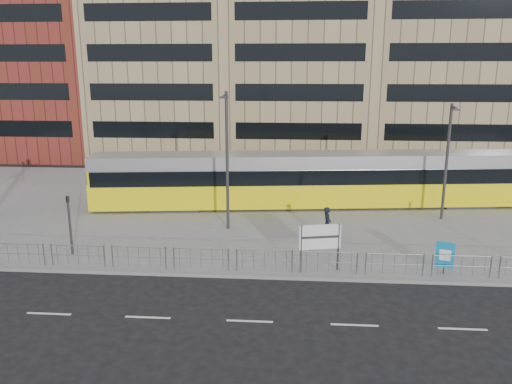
# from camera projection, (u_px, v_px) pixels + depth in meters

# --- Properties ---
(ground) EXTENTS (120.00, 120.00, 0.00)m
(ground) POSITION_uv_depth(u_px,v_px,m) (214.00, 277.00, 23.21)
(ground) COLOR black
(ground) RESTS_ON ground
(plaza) EXTENTS (64.00, 24.00, 0.15)m
(plaza) POSITION_uv_depth(u_px,v_px,m) (241.00, 206.00, 34.80)
(plaza) COLOR slate
(plaza) RESTS_ON ground
(kerb) EXTENTS (64.00, 0.25, 0.17)m
(kerb) POSITION_uv_depth(u_px,v_px,m) (215.00, 275.00, 23.24)
(kerb) COLOR gray
(kerb) RESTS_ON ground
(building_row) EXTENTS (70.40, 18.40, 31.20)m
(building_row) POSITION_uv_depth(u_px,v_px,m) (276.00, 34.00, 53.10)
(building_row) COLOR maroon
(building_row) RESTS_ON ground
(pedestrian_barrier) EXTENTS (32.07, 0.07, 1.10)m
(pedestrian_barrier) POSITION_uv_depth(u_px,v_px,m) (258.00, 255.00, 23.31)
(pedestrian_barrier) COLOR gray
(pedestrian_barrier) RESTS_ON plaza
(road_markings) EXTENTS (62.00, 0.12, 0.01)m
(road_markings) POSITION_uv_depth(u_px,v_px,m) (224.00, 320.00, 19.27)
(road_markings) COLOR white
(road_markings) RESTS_ON ground
(tram) EXTENTS (31.27, 6.59, 3.67)m
(tram) POSITION_uv_depth(u_px,v_px,m) (322.00, 180.00, 34.27)
(tram) COLOR yellow
(tram) RESTS_ON plaza
(station_sign) EXTENTS (1.96, 0.49, 2.28)m
(station_sign) POSITION_uv_depth(u_px,v_px,m) (320.00, 239.00, 23.21)
(station_sign) COLOR #2D2D30
(station_sign) RESTS_ON plaza
(ad_panel) EXTENTS (0.82, 0.28, 1.56)m
(ad_panel) POSITION_uv_depth(u_px,v_px,m) (445.00, 255.00, 23.01)
(ad_panel) COLOR #2D2D30
(ad_panel) RESTS_ON plaza
(pedestrian) EXTENTS (0.48, 0.71, 1.90)m
(pedestrian) POSITION_uv_depth(u_px,v_px,m) (327.00, 224.00, 27.56)
(pedestrian) COLOR black
(pedestrian) RESTS_ON plaza
(traffic_light_west) EXTENTS (0.19, 0.22, 3.10)m
(traffic_light_west) POSITION_uv_depth(u_px,v_px,m) (69.00, 218.00, 25.18)
(traffic_light_west) COLOR #2D2D30
(traffic_light_west) RESTS_ON plaza
(lamp_post_west) EXTENTS (0.45, 1.04, 8.06)m
(lamp_post_west) POSITION_uv_depth(u_px,v_px,m) (227.00, 156.00, 28.61)
(lamp_post_west) COLOR #2D2D30
(lamp_post_west) RESTS_ON plaza
(lamp_post_east) EXTENTS (0.45, 1.04, 7.24)m
(lamp_post_east) POSITION_uv_depth(u_px,v_px,m) (447.00, 157.00, 30.62)
(lamp_post_east) COLOR #2D2D30
(lamp_post_east) RESTS_ON plaza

